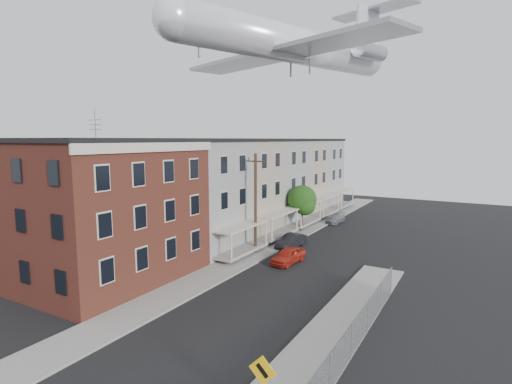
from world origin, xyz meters
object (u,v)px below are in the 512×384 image
(street_tree, at_px, (303,201))
(car_near, at_px, (288,255))
(utility_pole, at_px, (256,202))
(car_far, at_px, (336,219))
(airplane, at_px, (297,45))
(warning_sign, at_px, (263,380))
(car_mid, at_px, (291,241))

(street_tree, xyz_separation_m, car_near, (3.47, -11.11, -2.80))
(utility_pole, relative_size, car_far, 2.44)
(airplane, bearing_deg, warning_sign, -68.18)
(utility_pole, xyz_separation_m, car_mid, (2.00, 3.31, -4.03))
(airplane, bearing_deg, street_tree, 102.34)
(car_far, bearing_deg, street_tree, -100.44)
(car_near, distance_m, car_far, 17.63)
(car_near, distance_m, airplane, 19.98)
(car_mid, distance_m, airplane, 18.69)
(street_tree, distance_m, airplane, 16.18)
(car_far, bearing_deg, warning_sign, -71.27)
(warning_sign, relative_size, street_tree, 0.54)
(street_tree, relative_size, car_near, 1.36)
(utility_pole, distance_m, street_tree, 10.00)
(airplane, bearing_deg, utility_pole, -101.24)
(car_near, bearing_deg, warning_sign, -61.64)
(warning_sign, height_order, street_tree, street_tree)
(utility_pole, relative_size, street_tree, 1.73)
(street_tree, bearing_deg, car_mid, -75.80)
(utility_pole, bearing_deg, car_near, -17.34)
(car_mid, xyz_separation_m, airplane, (-0.81, 2.67, 18.48))
(warning_sign, distance_m, car_near, 19.35)
(car_near, distance_m, car_mid, 4.85)
(car_near, relative_size, car_mid, 0.98)
(car_near, relative_size, car_far, 1.04)
(car_mid, height_order, car_far, car_mid)
(utility_pole, distance_m, car_far, 16.99)
(utility_pole, height_order, car_mid, utility_pole)
(warning_sign, height_order, utility_pole, utility_pole)
(warning_sign, relative_size, car_near, 0.73)
(car_near, xyz_separation_m, car_far, (-1.80, 17.54, -0.12))
(warning_sign, bearing_deg, airplane, 111.82)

